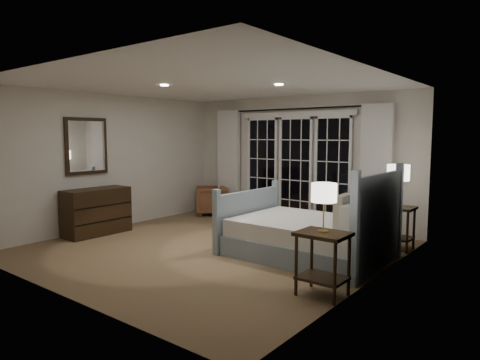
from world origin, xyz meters
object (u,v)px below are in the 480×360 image
Objects in this scene: nightstand_right at (396,221)px; lamp_left at (324,193)px; nightstand_left at (323,254)px; armchair at (212,200)px; dresser at (97,211)px; bed at (311,235)px; lamp_right at (398,173)px.

lamp_left is at bearing -90.09° from nightstand_right.
nightstand_left is at bearing 143.13° from lamp_left.
lamp_left is (0.00, -0.00, 0.66)m from nightstand_left.
lamp_left reaches higher than armchair.
dresser is (-4.48, 0.17, -0.72)m from lamp_left.
armchair is 2.69m from dresser.
dresser reaches higher than nightstand_right.
bed reaches higher than dresser.
lamp_left is 0.77× the size of armchair.
bed reaches higher than nightstand_right.
nightstand_left is 1.05× the size of nightstand_right.
dresser is (-4.48, 0.17, -0.06)m from nightstand_left.
dresser is (-3.65, -1.09, 0.09)m from bed.
nightstand_left is 2.52m from lamp_right.
nightstand_right is 0.73m from lamp_right.
lamp_right reaches higher than bed.
lamp_right reaches higher than nightstand_right.
nightstand_right is at bearing 53.98° from bed.
nightstand_left reaches higher than nightstand_right.
nightstand_left is 1.11× the size of lamp_right.
bed is 3.24× the size of nightstand_right.
nightstand_right is at bearing 89.91° from nightstand_left.
nightstand_left is at bearing 12.54° from armchair.
lamp_right is at bearing -135.00° from nightstand_right.
nightstand_left is 5.04m from armchair.
dresser is at bearing -153.47° from nightstand_right.
lamp_right is at bearing 41.03° from armchair.
bed is 1.71m from lamp_left.
nightstand_right is (0.84, 1.15, 0.12)m from bed.
nightstand_left is 2.41m from nightstand_right.
lamp_left reaches higher than dresser.
lamp_left is at bearing -90.09° from lamp_right.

